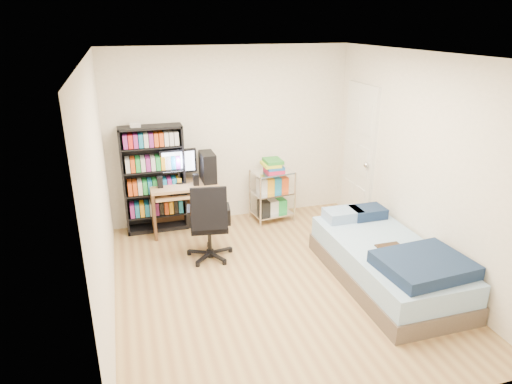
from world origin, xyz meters
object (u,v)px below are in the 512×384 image
object	(u,v)px
media_shelf	(154,178)
bed	(388,262)
office_chair	(210,235)
computer_desk	(190,187)

from	to	relation	value
media_shelf	bed	xyz separation A→B (m)	(2.36, -2.19, -0.51)
office_chair	bed	size ratio (longest dim) A/B	0.49
office_chair	computer_desk	bearing A→B (deg)	102.72
computer_desk	office_chair	xyz separation A→B (m)	(0.07, -0.97, -0.31)
computer_desk	bed	xyz separation A→B (m)	(1.89, -2.09, -0.37)
computer_desk	office_chair	world-z (taller)	computer_desk
bed	media_shelf	bearing A→B (deg)	137.17
office_chair	bed	world-z (taller)	office_chair
media_shelf	bed	size ratio (longest dim) A/B	0.77
media_shelf	computer_desk	xyz separation A→B (m)	(0.48, -0.10, -0.14)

